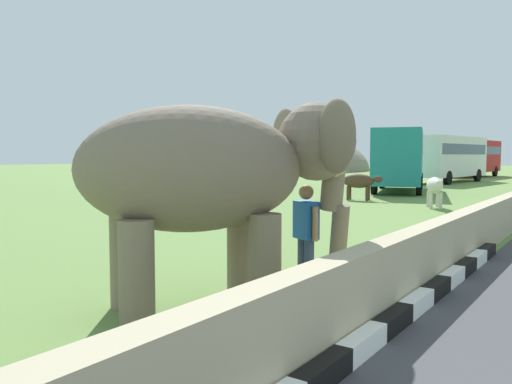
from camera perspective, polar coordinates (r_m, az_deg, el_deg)
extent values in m
cube|color=black|center=(4.99, 7.34, -19.41)|extent=(0.90, 0.20, 0.24)
cube|color=white|center=(5.74, 11.70, -16.22)|extent=(0.90, 0.20, 0.24)
cube|color=black|center=(6.53, 14.93, -13.73)|extent=(0.90, 0.20, 0.24)
cube|color=white|center=(7.35, 17.40, -11.76)|extent=(0.90, 0.20, 0.24)
cube|color=black|center=(8.19, 19.34, -10.17)|extent=(0.90, 0.20, 0.24)
cube|color=white|center=(9.03, 20.91, -8.86)|extent=(0.90, 0.20, 0.24)
cube|color=black|center=(9.89, 22.20, -7.78)|extent=(0.90, 0.20, 0.24)
cube|color=white|center=(10.75, 23.28, -6.87)|extent=(0.90, 0.20, 0.24)
cube|color=black|center=(11.62, 24.20, -6.09)|extent=(0.90, 0.20, 0.24)
cube|color=tan|center=(6.62, 12.82, -10.03)|extent=(28.00, 0.36, 1.00)
cylinder|color=#796959|center=(7.77, -1.62, -6.58)|extent=(0.44, 0.44, 1.33)
cylinder|color=#796959|center=(6.95, 1.01, -7.86)|extent=(0.44, 0.44, 1.33)
cylinder|color=#796959|center=(7.36, -14.21, -7.31)|extent=(0.44, 0.44, 1.33)
cylinder|color=#796959|center=(6.49, -13.10, -8.84)|extent=(0.44, 0.44, 1.33)
ellipsoid|color=#796959|center=(6.95, -6.91, 2.57)|extent=(3.47, 3.02, 1.70)
sphere|color=#796959|center=(7.65, 6.75, 5.58)|extent=(1.16, 1.16, 1.16)
ellipsoid|color=#D84C8C|center=(7.80, 8.64, 6.63)|extent=(0.65, 0.73, 0.44)
ellipsoid|color=#796959|center=(8.28, 3.25, 5.83)|extent=(0.69, 0.89, 1.00)
ellipsoid|color=#796959|center=(6.91, 8.84, 6.13)|extent=(0.69, 0.89, 1.00)
cylinder|color=#796959|center=(7.80, 8.58, 1.49)|extent=(0.54, 0.58, 0.99)
cylinder|color=#796959|center=(7.94, 9.24, -4.27)|extent=(0.41, 0.44, 0.83)
cone|color=beige|center=(8.01, 7.21, 2.29)|extent=(0.42, 0.55, 0.22)
cone|color=beige|center=(7.53, 9.30, 2.15)|extent=(0.42, 0.55, 0.22)
cylinder|color=navy|center=(8.16, 5.15, -7.90)|extent=(0.15, 0.15, 0.82)
cylinder|color=navy|center=(7.99, 5.92, -8.16)|extent=(0.15, 0.15, 0.82)
cube|color=#1E59B2|center=(7.96, 5.57, -3.10)|extent=(0.40, 0.47, 0.58)
cylinder|color=#9E7251|center=(8.18, 4.59, -3.10)|extent=(0.14, 0.15, 0.52)
cylinder|color=#9E7251|center=(7.75, 6.59, -3.52)|extent=(0.12, 0.13, 0.52)
sphere|color=#9E7251|center=(7.92, 5.59, -0.01)|extent=(0.23, 0.23, 0.23)
cube|color=teal|center=(30.82, 15.62, 3.77)|extent=(8.53, 4.74, 3.00)
cube|color=#3F5160|center=(30.83, 15.64, 4.77)|extent=(7.92, 4.59, 0.76)
cylinder|color=black|center=(33.54, 13.82, 1.26)|extent=(1.04, 0.57, 1.00)
cylinder|color=black|center=(33.44, 17.75, 1.17)|extent=(1.04, 0.57, 1.00)
cylinder|color=black|center=(28.34, 12.98, 0.77)|extent=(1.04, 0.57, 1.00)
cylinder|color=black|center=(28.22, 17.63, 0.66)|extent=(1.04, 0.57, 1.00)
cube|color=silver|center=(42.17, 20.60, 3.71)|extent=(9.74, 3.62, 3.00)
cube|color=#3F5160|center=(42.17, 20.62, 4.45)|extent=(8.99, 3.56, 0.76)
cylinder|color=black|center=(45.45, 20.60, 1.83)|extent=(1.03, 0.42, 1.00)
cylinder|color=black|center=(44.66, 23.35, 1.72)|extent=(1.03, 0.42, 1.00)
cylinder|color=black|center=(39.84, 17.41, 1.62)|extent=(1.03, 0.42, 1.00)
cylinder|color=black|center=(38.95, 20.49, 1.50)|extent=(1.03, 0.42, 1.00)
cube|color=#B21E1E|center=(53.79, 23.06, 3.68)|extent=(9.31, 3.18, 3.00)
cube|color=#3F5160|center=(53.79, 23.07, 4.25)|extent=(8.59, 3.17, 0.76)
cylinder|color=black|center=(56.94, 22.73, 2.19)|extent=(1.02, 0.37, 1.00)
cylinder|color=black|center=(56.33, 24.98, 2.10)|extent=(1.02, 0.37, 1.00)
cylinder|color=black|center=(51.36, 20.86, 2.06)|extent=(1.02, 0.37, 1.00)
cylinder|color=black|center=(50.68, 23.32, 1.97)|extent=(1.02, 0.37, 1.00)
cylinder|color=#473323|center=(24.58, 12.40, -0.13)|extent=(0.12, 0.12, 0.65)
cylinder|color=#473323|center=(24.23, 12.17, -0.19)|extent=(0.12, 0.12, 0.65)
cylinder|color=#473323|center=(24.83, 10.39, -0.06)|extent=(0.12, 0.12, 0.65)
cylinder|color=#473323|center=(24.49, 10.14, -0.12)|extent=(0.12, 0.12, 0.65)
ellipsoid|color=#473323|center=(24.49, 11.29, 1.21)|extent=(0.79, 1.57, 0.66)
ellipsoid|color=#473323|center=(24.24, 13.40, 1.39)|extent=(0.31, 0.43, 0.32)
cylinder|color=beige|center=(21.29, 19.81, -0.92)|extent=(0.12, 0.12, 0.65)
cylinder|color=beige|center=(21.24, 18.85, -0.91)|extent=(0.12, 0.12, 0.65)
cylinder|color=beige|center=(22.18, 19.48, -0.72)|extent=(0.12, 0.12, 0.65)
cylinder|color=beige|center=(22.13, 18.55, -0.71)|extent=(0.12, 0.12, 0.65)
ellipsoid|color=beige|center=(21.67, 19.20, 0.69)|extent=(1.61, 1.15, 0.66)
ellipsoid|color=beige|center=(20.75, 19.55, 0.82)|extent=(0.47, 0.40, 0.32)
ellipsoid|color=slate|center=(70.07, 2.39, 2.40)|extent=(29.55, 23.64, 11.47)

